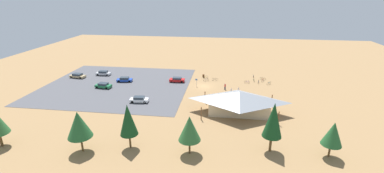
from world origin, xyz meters
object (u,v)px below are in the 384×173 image
at_px(pine_midwest, 79,124).
at_px(bicycle_purple_edge_north, 247,82).
at_px(trash_bin, 203,76).
at_px(visitor_crossing_yard, 231,91).
at_px(car_silver_mid_lot, 103,73).
at_px(car_tan_second_row, 78,76).
at_px(bicycle_white_near_porch, 253,76).
at_px(pine_center, 128,120).
at_px(bike_pavilion, 239,100).
at_px(car_green_front_row, 103,85).
at_px(pine_west, 189,128).
at_px(bicycle_blue_mid_cluster, 258,82).
at_px(visitor_near_lot, 238,90).
at_px(bicycle_orange_lone_east, 263,79).
at_px(car_red_back_corner, 177,80).
at_px(visitor_by_pavilion, 225,86).
at_px(bicycle_black_near_sign, 215,79).
at_px(car_blue_end_stall, 125,79).
at_px(bicycle_red_trailside, 263,80).
at_px(bicycle_green_yard_left, 254,80).
at_px(bicycle_teal_yard_center, 269,83).
at_px(bicycle_silver_lone_west, 206,80).
at_px(lot_sign, 196,81).
at_px(car_white_aisle_side, 139,99).
at_px(pine_far_east, 333,134).
at_px(pine_far_west, 273,120).
at_px(bicycle_yellow_yard_right, 206,77).

bearing_deg(pine_midwest, bicycle_purple_edge_north, -127.28).
bearing_deg(trash_bin, visitor_crossing_yard, 122.53).
xyz_separation_m(car_silver_mid_lot, car_tan_second_row, (6.56, 3.41, -0.03)).
bearing_deg(trash_bin, car_silver_mid_lot, 4.07).
bearing_deg(bicycle_white_near_porch, pine_center, 60.21).
distance_m(bike_pavilion, car_green_front_row, 37.05).
xyz_separation_m(pine_center, car_silver_mid_lot, (22.28, -37.20, -4.44)).
bearing_deg(bicycle_white_near_porch, bike_pavilion, 78.05).
bearing_deg(pine_center, pine_west, 178.24).
relative_size(trash_bin, car_green_front_row, 0.20).
bearing_deg(bicycle_blue_mid_cluster, trash_bin, -11.82).
bearing_deg(visitor_near_lot, car_silver_mid_lot, -13.47).
relative_size(bicycle_orange_lone_east, car_red_back_corner, 0.37).
bearing_deg(visitor_by_pavilion, car_green_front_row, 5.63).
distance_m(pine_center, bicycle_black_near_sign, 38.88).
xyz_separation_m(pine_west, bicycle_orange_lone_east, (-16.11, -39.69, -4.20)).
bearing_deg(pine_center, car_blue_end_stall, -67.24).
xyz_separation_m(car_blue_end_stall, visitor_crossing_yard, (-30.29, 5.62, 0.13)).
xyz_separation_m(trash_bin, pine_midwest, (15.97, 41.43, 4.44)).
bearing_deg(car_red_back_corner, bicycle_blue_mid_cluster, -174.75).
relative_size(bicycle_red_trailside, visitor_crossing_yard, 0.98).
bearing_deg(bicycle_green_yard_left, bicycle_black_near_sign, 4.20).
xyz_separation_m(pine_midwest, visitor_near_lot, (-26.04, -29.42, -4.02)).
relative_size(bike_pavilion, bicycle_white_near_porch, 9.35).
bearing_deg(bicycle_purple_edge_north, bicycle_teal_yard_center, 176.63).
relative_size(bicycle_black_near_sign, bicycle_white_near_porch, 1.04).
xyz_separation_m(bicycle_black_near_sign, bicycle_silver_lone_west, (2.44, 0.68, -0.01)).
bearing_deg(bicycle_white_near_porch, visitor_by_pavilion, 53.96).
relative_size(lot_sign, bicycle_silver_lone_west, 1.37).
xyz_separation_m(bicycle_black_near_sign, car_green_front_row, (29.40, 10.10, 0.35)).
bearing_deg(bicycle_orange_lone_east, bike_pavilion, 71.31).
bearing_deg(bicycle_silver_lone_west, visitor_by_pavilion, 131.46).
xyz_separation_m(trash_bin, bicycle_green_yard_left, (-14.77, 1.96, -0.09)).
relative_size(pine_west, car_silver_mid_lot, 1.48).
bearing_deg(lot_sign, car_white_aisle_side, 46.87).
distance_m(pine_far_east, visitor_by_pavilion, 32.83).
xyz_separation_m(bike_pavilion, bicycle_silver_lone_west, (8.53, -19.83, -2.39)).
relative_size(pine_west, car_tan_second_row, 1.35).
bearing_deg(car_green_front_row, car_blue_end_stall, -123.60).
xyz_separation_m(car_silver_mid_lot, visitor_by_pavilion, (-37.51, 7.49, 0.16)).
relative_size(bicycle_teal_yard_center, bicycle_white_near_porch, 0.77).
height_order(bicycle_silver_lone_west, visitor_by_pavilion, visitor_by_pavilion).
xyz_separation_m(bicycle_white_near_porch, visitor_near_lot, (4.91, 13.79, 0.52)).
height_order(pine_far_west, car_tan_second_row, pine_far_west).
bearing_deg(pine_center, lot_sign, -103.32).
bearing_deg(pine_west, bicycle_yellow_yard_right, -88.96).
bearing_deg(bicycle_black_near_sign, bicycle_green_yard_left, -175.80).
height_order(trash_bin, visitor_crossing_yard, visitor_crossing_yard).
xyz_separation_m(bicycle_silver_lone_west, visitor_by_pavilion, (-5.50, 6.22, 0.52)).
distance_m(car_silver_mid_lot, visitor_crossing_yard, 40.51).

